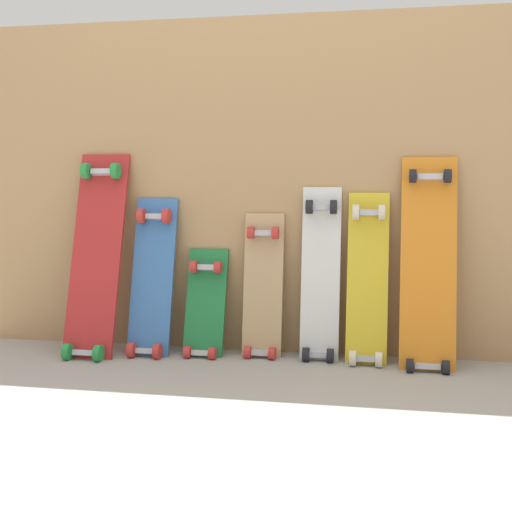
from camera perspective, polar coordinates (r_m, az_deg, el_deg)
The scene contains 9 objects.
ground_plane at distance 3.01m, azimuth 0.25°, elevation -8.38°, with size 12.00×12.00×0.00m, color #9E9991.
plywood_wall_panel at distance 2.98m, azimuth 0.50°, elevation 5.95°, with size 2.69×0.04×1.49m, color tan.
skateboard_red at distance 3.04m, azimuth -13.67°, elevation -0.41°, with size 0.23×0.35×0.96m.
skateboard_blue at distance 3.00m, azimuth -8.97°, elevation -2.34°, with size 0.19×0.26×0.76m.
skateboard_green at distance 2.97m, azimuth -4.43°, elevation -4.68°, with size 0.18×0.22×0.54m.
skateboard_natural at distance 2.93m, azimuth 0.59°, elevation -3.17°, with size 0.18×0.17×0.70m.
skateboard_white at distance 2.88m, azimuth 5.57°, elevation -2.14°, with size 0.17×0.18×0.81m.
skateboard_yellow at distance 2.85m, azimuth 9.58°, elevation -2.51°, with size 0.17×0.22×0.79m.
skateboard_orange at distance 2.83m, azimuth 14.63°, elevation -1.23°, with size 0.23×0.26×0.94m.
Camera 1 is at (0.52, -2.86, 0.77)m, focal length 46.41 mm.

